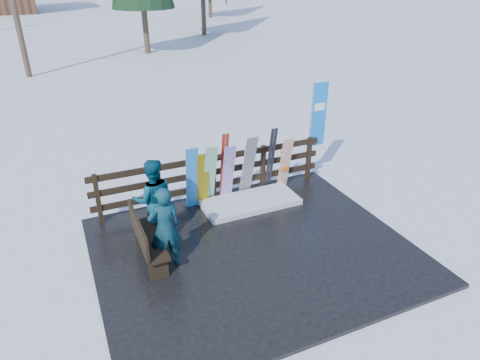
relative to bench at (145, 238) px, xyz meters
name	(u,v)px	position (x,y,z in m)	size (l,w,h in m)	color
ground	(254,252)	(1.99, -0.47, -0.60)	(700.00, 700.00, 0.00)	white
deck	(254,250)	(1.99, -0.47, -0.56)	(6.00, 5.00, 0.08)	black
fence	(213,174)	(1.99, 1.73, 0.14)	(5.60, 0.10, 1.15)	black
snow_patch	(250,202)	(2.67, 1.13, -0.46)	(2.23, 1.00, 0.12)	white
bench	(145,238)	(0.00, 0.00, 0.00)	(0.41, 1.50, 0.97)	black
snowboard_0	(192,178)	(1.42, 1.51, 0.24)	(0.28, 0.03, 1.53)	#2D88DF
snowboard_1	(210,175)	(1.83, 1.51, 0.25)	(0.28, 0.03, 1.58)	white
snowboard_2	(203,180)	(1.67, 1.51, 0.16)	(0.27, 0.03, 1.35)	#F3CD01
snowboard_3	(228,173)	(2.28, 1.51, 0.21)	(0.28, 0.03, 1.48)	white
snowboard_4	(248,166)	(2.79, 1.51, 0.28)	(0.29, 0.03, 1.64)	black
snowboard_5	(285,163)	(3.78, 1.51, 0.17)	(0.27, 0.03, 1.39)	white
ski_pair_a	(224,167)	(2.21, 1.58, 0.34)	(0.17, 0.28, 1.71)	maroon
ski_pair_b	(271,159)	(3.42, 1.58, 0.32)	(0.17, 0.30, 1.66)	black
rental_flag	(317,119)	(4.78, 1.78, 1.09)	(0.45, 0.04, 2.60)	silver
person_front	(165,228)	(0.31, -0.29, 0.30)	(0.59, 0.39, 1.62)	#0F504D
person_back	(154,200)	(0.37, 0.73, 0.34)	(0.83, 0.65, 1.71)	#0A455A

